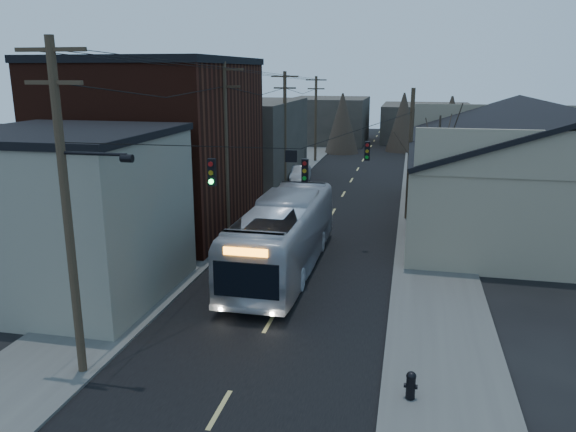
% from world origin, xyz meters
% --- Properties ---
extents(road_surface, '(9.00, 110.00, 0.02)m').
position_xyz_m(road_surface, '(0.00, 30.00, 0.01)').
color(road_surface, black).
rests_on(road_surface, ground).
extents(sidewalk_left, '(4.00, 110.00, 0.12)m').
position_xyz_m(sidewalk_left, '(-6.50, 30.00, 0.06)').
color(sidewalk_left, '#474744').
rests_on(sidewalk_left, ground).
extents(sidewalk_right, '(4.00, 110.00, 0.12)m').
position_xyz_m(sidewalk_right, '(6.50, 30.00, 0.06)').
color(sidewalk_right, '#474744').
rests_on(sidewalk_right, ground).
extents(building_clapboard, '(8.00, 8.00, 7.00)m').
position_xyz_m(building_clapboard, '(-9.00, 9.00, 3.50)').
color(building_clapboard, slate).
rests_on(building_clapboard, ground).
extents(building_brick, '(10.00, 12.00, 10.00)m').
position_xyz_m(building_brick, '(-10.00, 20.00, 5.00)').
color(building_brick, black).
rests_on(building_brick, ground).
extents(building_left_far, '(9.00, 14.00, 7.00)m').
position_xyz_m(building_left_far, '(-9.50, 36.00, 3.50)').
color(building_left_far, '#342F29').
rests_on(building_left_far, ground).
extents(warehouse, '(16.16, 20.60, 7.73)m').
position_xyz_m(warehouse, '(13.00, 25.00, 2.70)').
color(warehouse, gray).
rests_on(warehouse, ground).
extents(building_far_left, '(10.00, 12.00, 6.00)m').
position_xyz_m(building_far_left, '(-6.00, 65.00, 3.00)').
color(building_far_left, '#342F29').
rests_on(building_far_left, ground).
extents(building_far_right, '(12.00, 14.00, 5.00)m').
position_xyz_m(building_far_right, '(7.00, 70.00, 2.50)').
color(building_far_right, '#342F29').
rests_on(building_far_right, ground).
extents(bare_tree, '(0.40, 0.40, 7.20)m').
position_xyz_m(bare_tree, '(6.50, 20.00, 3.60)').
color(bare_tree, black).
rests_on(bare_tree, ground).
extents(utility_lines, '(11.24, 45.28, 10.50)m').
position_xyz_m(utility_lines, '(-3.11, 24.14, 4.95)').
color(utility_lines, '#382B1E').
rests_on(utility_lines, ground).
extents(bus, '(3.02, 12.78, 3.56)m').
position_xyz_m(bus, '(-0.80, 13.87, 1.78)').
color(bus, '#AAADB6').
rests_on(bus, ground).
extents(parked_car, '(1.95, 4.52, 1.45)m').
position_xyz_m(parked_car, '(-4.30, 36.03, 0.72)').
color(parked_car, '#97989E').
rests_on(parked_car, ground).
extents(fire_hydrant, '(0.41, 0.30, 0.87)m').
position_xyz_m(fire_hydrant, '(5.38, 3.60, 0.59)').
color(fire_hydrant, black).
rests_on(fire_hydrant, sidewalk_right).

